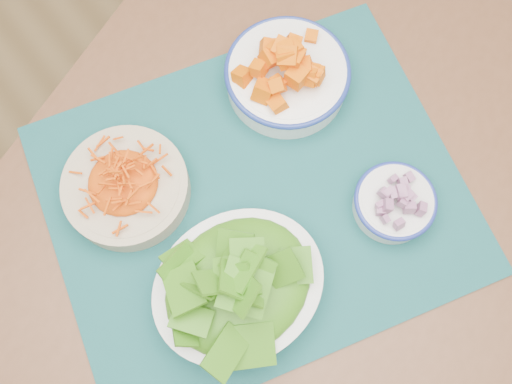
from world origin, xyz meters
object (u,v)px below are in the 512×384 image
(onion_bowl, at_px, (395,202))
(table, at_px, (280,249))
(lettuce_bowl, at_px, (238,285))
(placemat, at_px, (256,198))
(squash_bowl, at_px, (288,71))
(carrot_bowl, at_px, (125,185))

(onion_bowl, bearing_deg, table, 157.29)
(lettuce_bowl, distance_m, onion_bowl, 0.26)
(placemat, relative_size, squash_bowl, 2.46)
(onion_bowl, bearing_deg, squash_bowl, 88.64)
(table, height_order, placemat, placemat)
(onion_bowl, bearing_deg, carrot_bowl, 138.51)
(lettuce_bowl, bearing_deg, carrot_bowl, 107.17)
(squash_bowl, height_order, onion_bowl, squash_bowl)
(placemat, height_order, onion_bowl, onion_bowl)
(table, xyz_separation_m, placemat, (0.01, 0.07, 0.09))
(squash_bowl, bearing_deg, table, -130.15)
(carrot_bowl, bearing_deg, table, -54.52)
(lettuce_bowl, bearing_deg, onion_bowl, -2.61)
(squash_bowl, distance_m, onion_bowl, 0.26)
(placemat, bearing_deg, lettuce_bowl, -122.19)
(table, relative_size, onion_bowl, 12.79)
(carrot_bowl, bearing_deg, placemat, -40.69)
(table, height_order, lettuce_bowl, lettuce_bowl)
(squash_bowl, bearing_deg, lettuce_bowl, -140.46)
(table, bearing_deg, lettuce_bowl, 171.79)
(squash_bowl, relative_size, lettuce_bowl, 0.94)
(lettuce_bowl, relative_size, onion_bowl, 2.19)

